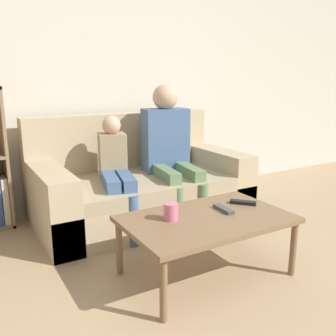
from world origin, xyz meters
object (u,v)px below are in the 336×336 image
(person_adult, at_px, (169,143))
(coffee_table, at_px, (207,222))
(person_child, at_px, (116,169))
(couch, at_px, (139,186))
(cup_near, at_px, (171,212))
(tv_remote_1, at_px, (223,209))
(tv_remote_0, at_px, (243,202))

(person_adult, bearing_deg, coffee_table, -100.42)
(person_adult, height_order, person_child, person_adult)
(couch, distance_m, person_child, 0.39)
(cup_near, relative_size, tv_remote_1, 0.59)
(person_child, bearing_deg, cup_near, -77.59)
(couch, height_order, person_child, person_child)
(person_child, xyz_separation_m, tv_remote_1, (0.34, -0.93, -0.10))
(couch, relative_size, cup_near, 17.24)
(person_adult, distance_m, tv_remote_0, 0.99)
(coffee_table, bearing_deg, person_child, 100.89)
(couch, relative_size, tv_remote_1, 10.15)
(couch, xyz_separation_m, tv_remote_1, (0.06, -1.09, 0.11))
(coffee_table, bearing_deg, person_adult, 71.80)
(cup_near, bearing_deg, coffee_table, -18.27)
(coffee_table, relative_size, person_adult, 0.87)
(coffee_table, height_order, person_child, person_child)
(couch, height_order, coffee_table, couch)
(person_adult, xyz_separation_m, tv_remote_0, (0.01, -0.96, -0.26))
(person_adult, xyz_separation_m, tv_remote_1, (-0.18, -1.00, -0.26))
(coffee_table, bearing_deg, cup_near, 161.73)
(coffee_table, relative_size, tv_remote_0, 6.29)
(person_adult, bearing_deg, person_child, -164.98)
(coffee_table, xyz_separation_m, person_adult, (0.34, 1.03, 0.30))
(couch, relative_size, person_adult, 1.54)
(tv_remote_0, bearing_deg, person_adult, 48.35)
(person_adult, relative_size, person_child, 1.27)
(coffee_table, relative_size, person_child, 1.11)
(coffee_table, bearing_deg, couch, 85.44)
(tv_remote_0, distance_m, tv_remote_1, 0.20)
(tv_remote_1, bearing_deg, couch, 96.94)
(couch, distance_m, person_adult, 0.46)
(couch, bearing_deg, cup_near, -105.86)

